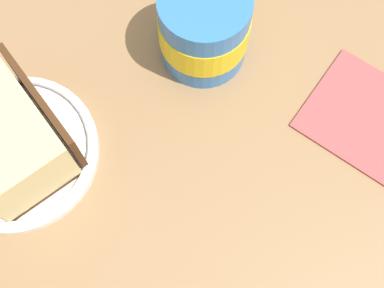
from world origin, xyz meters
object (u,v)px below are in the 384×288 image
object	(u,v)px
small_plate	(16,151)
tea_mug	(204,26)
cake_slice	(6,136)
folded_napkin	(375,121)

from	to	relation	value
small_plate	tea_mug	bearing A→B (deg)	44.44
small_plate	cake_slice	distance (cm)	3.56
cake_slice	tea_mug	distance (cm)	20.65
cake_slice	folded_napkin	world-z (taller)	cake_slice
small_plate	cake_slice	world-z (taller)	cake_slice
tea_mug	folded_napkin	distance (cm)	18.97
tea_mug	small_plate	bearing A→B (deg)	-135.56
cake_slice	folded_napkin	distance (cm)	34.48
small_plate	cake_slice	bearing A→B (deg)	49.14
tea_mug	folded_napkin	bearing A→B (deg)	-13.85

